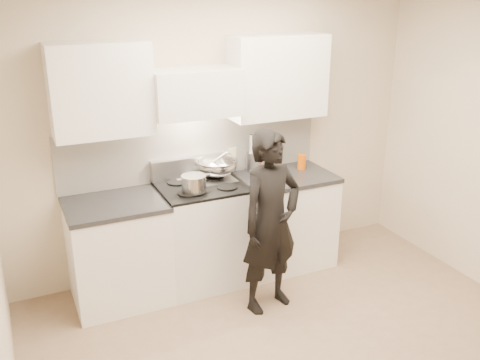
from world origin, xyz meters
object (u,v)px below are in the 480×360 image
object	(u,v)px
utensil_crock	(253,160)
person	(271,222)
stove	(203,233)
counter_right	(282,219)
wok	(217,165)

from	to	relation	value
utensil_crock	person	bearing A→B (deg)	-106.62
stove	person	world-z (taller)	person
stove	counter_right	world-z (taller)	stove
stove	person	distance (m)	0.79
wok	stove	bearing A→B (deg)	-146.09
wok	utensil_crock	distance (m)	0.43
stove	wok	distance (m)	0.64
utensil_crock	person	size ratio (longest dim) A/B	0.23
wok	utensil_crock	world-z (taller)	utensil_crock
counter_right	wok	distance (m)	0.88
person	wok	bearing A→B (deg)	89.66
counter_right	person	size ratio (longest dim) A/B	0.59
counter_right	wok	xyz separation A→B (m)	(-0.63, 0.13, 0.60)
counter_right	utensil_crock	world-z (taller)	utensil_crock
utensil_crock	person	xyz separation A→B (m)	(-0.26, -0.86, -0.25)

